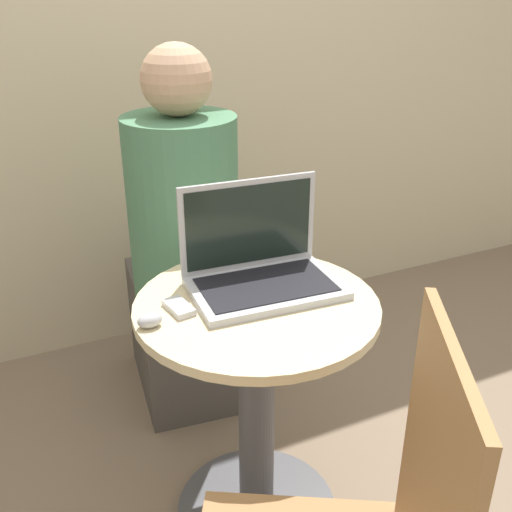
# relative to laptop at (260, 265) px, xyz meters

# --- Properties ---
(ground_plane) EXTENTS (12.00, 12.00, 0.00)m
(ground_plane) POSITION_rel_laptop_xyz_m (-0.05, -0.08, -0.76)
(ground_plane) COLOR #7F6B56
(back_wall) EXTENTS (7.00, 0.05, 2.60)m
(back_wall) POSITION_rel_laptop_xyz_m (-0.05, 1.06, 0.54)
(back_wall) COLOR beige
(back_wall) RESTS_ON ground_plane
(round_table) EXTENTS (0.61, 0.61, 0.70)m
(round_table) POSITION_rel_laptop_xyz_m (-0.05, -0.08, -0.32)
(round_table) COLOR #4C4C51
(round_table) RESTS_ON ground_plane
(laptop) EXTENTS (0.39, 0.27, 0.26)m
(laptop) POSITION_rel_laptop_xyz_m (0.00, 0.00, 0.00)
(laptop) COLOR #B7B7BC
(laptop) RESTS_ON round_table
(cell_phone) EXTENTS (0.06, 0.10, 0.02)m
(cell_phone) POSITION_rel_laptop_xyz_m (-0.23, -0.04, -0.05)
(cell_phone) COLOR silver
(cell_phone) RESTS_ON round_table
(computer_mouse) EXTENTS (0.06, 0.04, 0.03)m
(computer_mouse) POSITION_rel_laptop_xyz_m (-0.31, -0.08, -0.04)
(computer_mouse) COLOR #B2B2B7
(computer_mouse) RESTS_ON round_table
(person_seated) EXTENTS (0.39, 0.56, 1.27)m
(person_seated) POSITION_rel_laptop_xyz_m (-0.04, 0.52, -0.23)
(person_seated) COLOR #4C4742
(person_seated) RESTS_ON ground_plane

